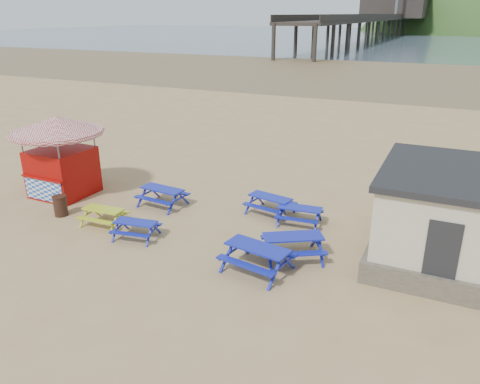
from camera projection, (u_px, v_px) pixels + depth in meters
The scene contains 13 objects.
ground at pixel (193, 223), 18.45m from camera, with size 400.00×400.00×0.00m, color tan.
wet_sand at pixel (393, 73), 65.03m from camera, with size 400.00×400.00×0.00m, color brown.
sea at pixel (440, 37), 162.45m from camera, with size 400.00×400.00×0.00m, color #4A5C6A.
picnic_table_blue_a at pixel (163, 197), 19.97m from camera, with size 2.01×1.68×0.79m.
picnic_table_blue_b at pixel (270, 205), 19.17m from camera, with size 2.02×1.75×0.75m.
picnic_table_blue_c at pixel (299, 216), 18.23m from camera, with size 1.79×1.49×0.70m.
picnic_table_blue_d at pixel (136, 230), 17.11m from camera, with size 1.73×1.48×0.65m.
picnic_table_blue_e at pixel (257, 259), 14.87m from camera, with size 2.32×1.99×0.87m.
picnic_table_blue_f at pixel (293, 247), 15.67m from camera, with size 2.51×2.38×0.83m.
picnic_table_yellow at pixel (104, 217), 18.19m from camera, with size 1.67×1.38×0.67m.
ice_cream_kiosk at pixel (59, 146), 20.58m from camera, with size 4.08×4.08×3.60m.
litter_bin at pixel (60, 206), 18.98m from camera, with size 0.58×0.58×0.85m.
pier at pixel (392, 20), 174.53m from camera, with size 24.00×220.00×39.29m.
Camera 1 is at (8.75, -14.45, 7.74)m, focal length 35.00 mm.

